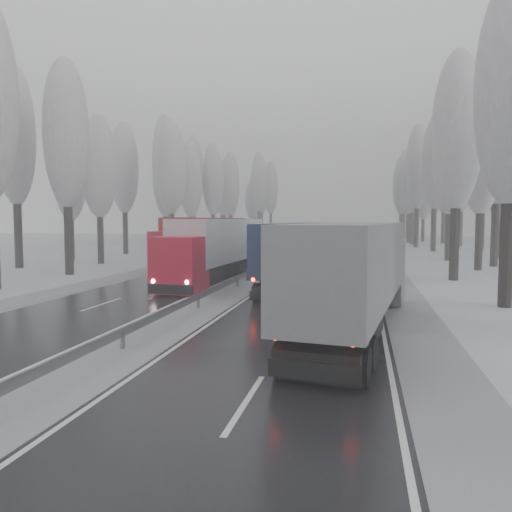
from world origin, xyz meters
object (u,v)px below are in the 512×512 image
at_px(truck_grey_tarp, 359,268).
at_px(box_truck_distant, 352,235).
at_px(truck_blue_box, 300,250).
at_px(truck_cream_box, 358,245).
at_px(truck_red_red, 204,239).
at_px(truck_red_white, 217,245).

bearing_deg(truck_grey_tarp, box_truck_distant, 99.14).
height_order(truck_blue_box, box_truck_distant, truck_blue_box).
distance_m(truck_cream_box, truck_red_red, 13.99).
bearing_deg(truck_red_white, truck_blue_box, -16.57).
relative_size(box_truck_distant, truck_red_red, 0.44).
bearing_deg(truck_blue_box, truck_grey_tarp, -69.00).
bearing_deg(truck_red_white, truck_cream_box, 30.60).
xyz_separation_m(box_truck_distant, truck_red_red, (-12.12, -53.80, 1.20)).
bearing_deg(truck_red_red, box_truck_distant, 80.30).
xyz_separation_m(truck_grey_tarp, truck_cream_box, (-0.23, 19.65, -0.04)).
distance_m(truck_grey_tarp, truck_red_white, 17.57).
relative_size(truck_cream_box, truck_red_red, 0.92).
distance_m(truck_grey_tarp, truck_red_red, 26.71).
bearing_deg(truck_grey_tarp, truck_cream_box, 98.53).
height_order(truck_grey_tarp, box_truck_distant, truck_grey_tarp).
xyz_separation_m(truck_grey_tarp, truck_blue_box, (-3.83, 12.19, -0.06)).
relative_size(truck_grey_tarp, truck_red_white, 0.96).
relative_size(truck_red_white, truck_red_red, 0.97).
bearing_deg(box_truck_distant, truck_cream_box, -91.29).
xyz_separation_m(truck_blue_box, box_truck_distant, (2.10, 64.45, -0.97)).
bearing_deg(truck_blue_box, truck_red_red, 136.85).
distance_m(truck_grey_tarp, truck_cream_box, 19.65).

